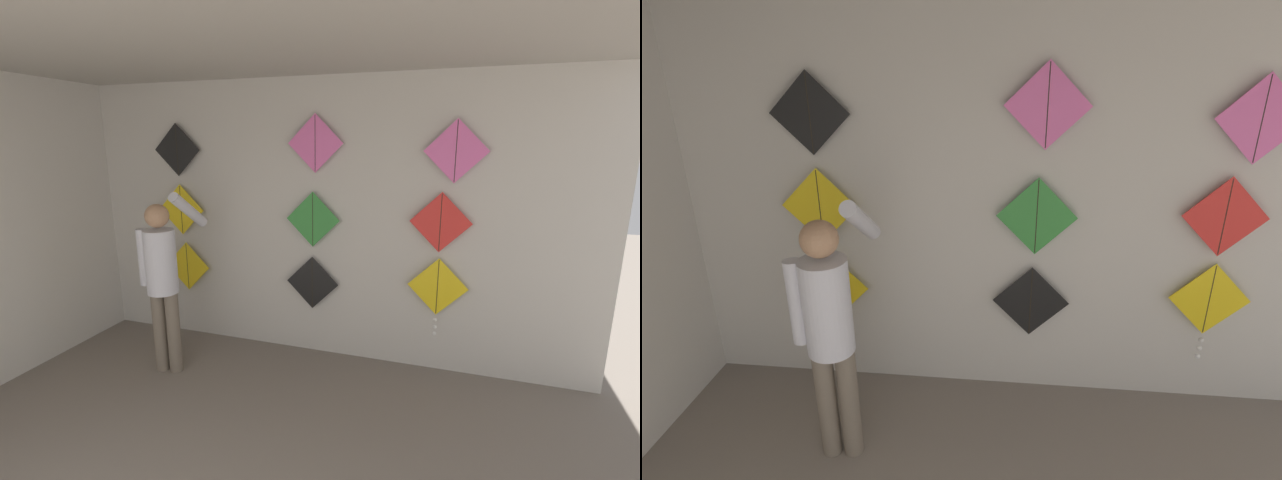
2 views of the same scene
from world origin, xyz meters
The scene contains 12 objects.
back_panel centered at (0.00, 4.19, 1.40)m, with size 5.63×0.06×2.80m, color beige.
ceiling_slab centered at (0.00, 2.08, 2.82)m, with size 5.63×4.96×0.04m, color #A8A399.
shopkeeper centered at (-1.11, 3.34, 0.99)m, with size 0.44×0.63×1.76m.
kite_0 centered at (-1.38, 4.10, 0.82)m, with size 0.55×0.01×0.55m.
kite_1 centered at (0.12, 4.10, 0.78)m, with size 0.55×0.01×0.55m.
kite_2 centered at (1.36, 4.10, 0.83)m, with size 0.55×0.04×0.76m.
kite_3 centered at (-1.40, 4.10, 1.46)m, with size 0.55×0.01×0.55m.
kite_4 centered at (0.12, 4.10, 1.44)m, with size 0.55×0.01×0.55m.
kite_5 centered at (1.34, 4.10, 1.48)m, with size 0.55×0.01×0.55m.
kite_6 centered at (-1.40, 4.10, 2.11)m, with size 0.55×0.01×0.55m.
kite_7 centered at (0.15, 4.10, 2.18)m, with size 0.55×0.01×0.55m.
kite_8 centered at (1.44, 4.10, 2.11)m, with size 0.55×0.01×0.55m.
Camera 1 is at (1.48, 0.16, 2.20)m, focal length 24.00 mm.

